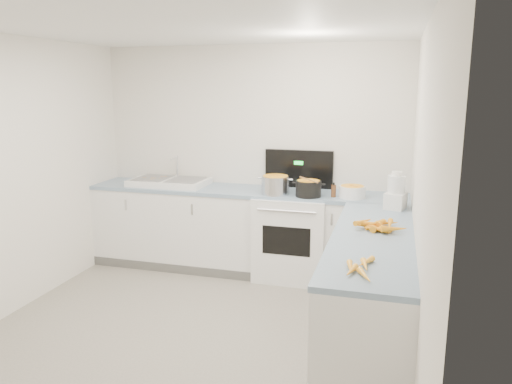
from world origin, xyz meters
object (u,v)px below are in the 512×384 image
(steel_pot, at_px, (275,186))
(food_processor, at_px, (396,193))
(spice_jar, at_px, (351,195))
(extract_bottle, at_px, (334,191))
(sink, at_px, (170,182))
(stove, at_px, (293,234))
(black_pot, at_px, (308,190))
(mixing_bowl, at_px, (352,192))

(steel_pot, height_order, food_processor, food_processor)
(spice_jar, relative_size, food_processor, 0.24)
(steel_pot, relative_size, extract_bottle, 2.34)
(sink, relative_size, spice_jar, 10.39)
(spice_jar, bearing_deg, steel_pot, 179.87)
(extract_bottle, bearing_deg, stove, 166.33)
(extract_bottle, distance_m, food_processor, 0.71)
(black_pot, bearing_deg, steel_pot, 176.98)
(steel_pot, xyz_separation_m, spice_jar, (0.79, -0.00, -0.05))
(sink, distance_m, steel_pot, 1.29)
(black_pot, bearing_deg, stove, 140.10)
(black_pot, height_order, spice_jar, black_pot)
(steel_pot, xyz_separation_m, food_processor, (1.22, -0.31, 0.06))
(steel_pot, distance_m, black_pot, 0.35)
(sink, distance_m, spice_jar, 2.08)
(sink, xyz_separation_m, food_processor, (2.50, -0.46, 0.11))
(extract_bottle, bearing_deg, black_pot, -168.96)
(black_pot, xyz_separation_m, extract_bottle, (0.25, 0.05, -0.01))
(black_pot, xyz_separation_m, food_processor, (0.86, -0.29, 0.08))
(stove, distance_m, extract_bottle, 0.70)
(sink, xyz_separation_m, mixing_bowl, (2.07, -0.11, 0.02))
(food_processor, bearing_deg, spice_jar, 144.26)
(sink, height_order, food_processor, food_processor)
(food_processor, bearing_deg, black_pot, 161.25)
(extract_bottle, bearing_deg, food_processor, -29.27)
(black_pot, relative_size, spice_jar, 3.14)
(stove, relative_size, spice_jar, 16.42)
(sink, bearing_deg, food_processor, -10.53)
(sink, distance_m, black_pot, 1.65)
(stove, relative_size, extract_bottle, 10.90)
(sink, bearing_deg, spice_jar, -4.28)
(black_pot, distance_m, extract_bottle, 0.26)
(black_pot, bearing_deg, mixing_bowl, 8.58)
(mixing_bowl, distance_m, food_processor, 0.56)
(spice_jar, bearing_deg, food_processor, -35.74)
(food_processor, bearing_deg, mixing_bowl, 139.80)
(stove, distance_m, sink, 1.54)
(sink, distance_m, extract_bottle, 1.89)
(sink, relative_size, food_processor, 2.47)
(steel_pot, bearing_deg, sink, 173.20)
(stove, height_order, steel_pot, stove)
(sink, xyz_separation_m, black_pot, (1.64, -0.17, 0.04))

